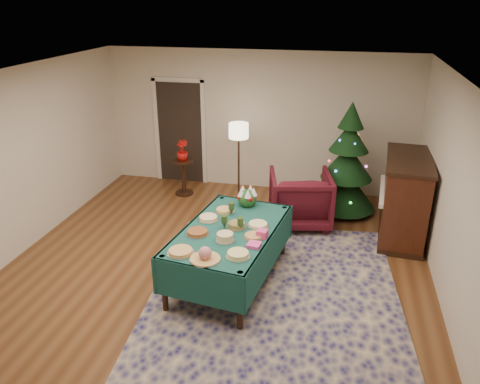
% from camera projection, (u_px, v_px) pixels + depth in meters
% --- Properties ---
extents(room_shell, '(7.00, 7.00, 7.00)m').
position_uv_depth(room_shell, '(208.00, 190.00, 5.92)').
color(room_shell, '#593319').
rests_on(room_shell, ground).
extents(doorway, '(1.08, 0.04, 2.16)m').
position_uv_depth(doorway, '(180.00, 130.00, 9.47)').
color(doorway, black).
rests_on(doorway, ground).
extents(rug, '(3.56, 4.47, 0.02)m').
position_uv_depth(rug, '(274.00, 303.00, 5.95)').
color(rug, '#171654').
rests_on(rug, ground).
extents(buffet_table, '(1.46, 2.17, 0.79)m').
position_uv_depth(buffet_table, '(230.00, 240.00, 6.20)').
color(buffet_table, black).
rests_on(buffet_table, ground).
extents(platter_0, '(0.33, 0.33, 0.05)m').
position_uv_depth(platter_0, '(181.00, 252.00, 5.56)').
color(platter_0, silver).
rests_on(platter_0, buffet_table).
extents(platter_1, '(0.36, 0.36, 0.17)m').
position_uv_depth(platter_1, '(205.00, 255.00, 5.40)').
color(platter_1, silver).
rests_on(platter_1, buffet_table).
extents(platter_2, '(0.29, 0.29, 0.07)m').
position_uv_depth(platter_2, '(238.00, 255.00, 5.48)').
color(platter_2, silver).
rests_on(platter_2, buffet_table).
extents(platter_3, '(0.30, 0.30, 0.05)m').
position_uv_depth(platter_3, '(197.00, 232.00, 6.00)').
color(platter_3, silver).
rests_on(platter_3, buffet_table).
extents(platter_4, '(0.24, 0.24, 0.11)m').
position_uv_depth(platter_4, '(225.00, 237.00, 5.82)').
color(platter_4, silver).
rests_on(platter_4, buffet_table).
extents(platter_5, '(0.27, 0.27, 0.04)m').
position_uv_depth(platter_5, '(254.00, 236.00, 5.91)').
color(platter_5, silver).
rests_on(platter_5, buffet_table).
extents(platter_6, '(0.29, 0.29, 0.05)m').
position_uv_depth(platter_6, '(208.00, 218.00, 6.38)').
color(platter_6, silver).
rests_on(platter_6, buffet_table).
extents(platter_7, '(0.26, 0.26, 0.08)m').
position_uv_depth(platter_7, '(236.00, 225.00, 6.16)').
color(platter_7, silver).
rests_on(platter_7, buffet_table).
extents(platter_8, '(0.29, 0.29, 0.04)m').
position_uv_depth(platter_8, '(258.00, 225.00, 6.21)').
color(platter_8, silver).
rests_on(platter_8, buffet_table).
extents(platter_9, '(0.28, 0.28, 0.04)m').
position_uv_depth(platter_9, '(225.00, 210.00, 6.63)').
color(platter_9, silver).
rests_on(platter_9, buffet_table).
extents(goblet_0, '(0.08, 0.08, 0.18)m').
position_uv_depth(goblet_0, '(231.00, 208.00, 6.50)').
color(goblet_0, '#2D471E').
rests_on(goblet_0, buffet_table).
extents(goblet_1, '(0.08, 0.08, 0.18)m').
position_uv_depth(goblet_1, '(240.00, 224.00, 6.07)').
color(goblet_1, '#2D471E').
rests_on(goblet_1, buffet_table).
extents(goblet_2, '(0.08, 0.08, 0.18)m').
position_uv_depth(goblet_2, '(224.00, 222.00, 6.12)').
color(goblet_2, '#2D471E').
rests_on(goblet_2, buffet_table).
extents(napkin_stack, '(0.18, 0.18, 0.04)m').
position_uv_depth(napkin_stack, '(254.00, 245.00, 5.71)').
color(napkin_stack, '#F644A1').
rests_on(napkin_stack, buffet_table).
extents(gift_box, '(0.14, 0.14, 0.10)m').
position_uv_depth(gift_box, '(262.00, 234.00, 5.91)').
color(gift_box, '#EF4281').
rests_on(gift_box, buffet_table).
extents(centerpiece, '(0.28, 0.28, 0.33)m').
position_uv_depth(centerpiece, '(247.00, 197.00, 6.77)').
color(centerpiece, '#1E4C1E').
rests_on(centerpiece, buffet_table).
extents(armchair, '(1.16, 1.11, 1.02)m').
position_uv_depth(armchair, '(300.00, 196.00, 7.83)').
color(armchair, '#490F1A').
rests_on(armchair, ground).
extents(floor_lamp, '(0.36, 0.36, 1.49)m').
position_uv_depth(floor_lamp, '(239.00, 135.00, 8.50)').
color(floor_lamp, '#A57F3F').
rests_on(floor_lamp, ground).
extents(side_table, '(0.39, 0.39, 0.69)m').
position_uv_depth(side_table, '(184.00, 178.00, 9.09)').
color(side_table, black).
rests_on(side_table, ground).
extents(potted_plant, '(0.22, 0.40, 0.22)m').
position_uv_depth(potted_plant, '(182.00, 155.00, 8.91)').
color(potted_plant, '#B7110D').
rests_on(potted_plant, side_table).
extents(christmas_tree, '(1.42, 1.42, 2.00)m').
position_uv_depth(christmas_tree, '(347.00, 164.00, 8.14)').
color(christmas_tree, black).
rests_on(christmas_tree, ground).
extents(piano, '(0.83, 1.59, 1.33)m').
position_uv_depth(piano, '(404.00, 199.00, 7.39)').
color(piano, black).
rests_on(piano, ground).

